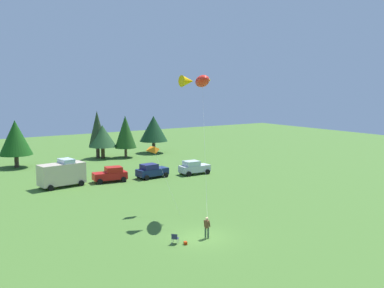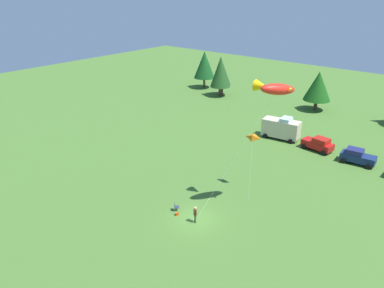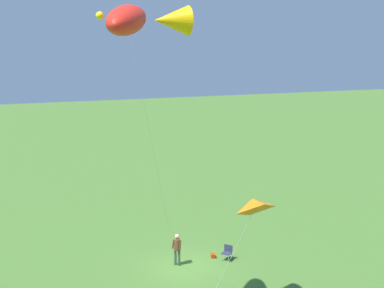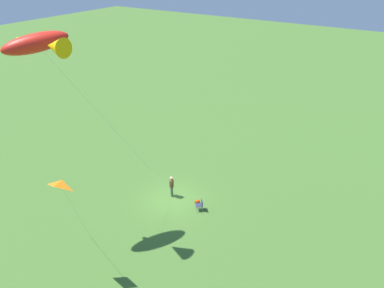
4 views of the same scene
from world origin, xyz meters
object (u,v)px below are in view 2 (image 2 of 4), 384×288
at_px(person_kite_flyer, 195,213).
at_px(car_red_sedan, 318,144).
at_px(folding_chair, 176,206).
at_px(kite_large_fish, 274,88).
at_px(car_navy_hatch, 357,156).
at_px(van_camper_beige, 281,128).
at_px(backpack_on_grass, 177,214).
at_px(kite_delta_orange, 252,137).

height_order(person_kite_flyer, car_red_sedan, car_red_sedan).
bearing_deg(folding_chair, person_kite_flyer, -47.66).
relative_size(folding_chair, kite_large_fish, 0.06).
bearing_deg(car_navy_hatch, van_camper_beige, -11.91).
xyz_separation_m(folding_chair, van_camper_beige, (-1.00, 24.38, 1.16)).
xyz_separation_m(person_kite_flyer, backpack_on_grass, (-2.19, -0.24, -0.91)).
xyz_separation_m(van_camper_beige, car_navy_hatch, (11.49, -1.40, -0.69)).
bearing_deg(folding_chair, kite_delta_orange, 29.02).
height_order(kite_large_fish, kite_delta_orange, kite_large_fish).
bearing_deg(folding_chair, car_navy_hatch, 24.24).
bearing_deg(car_red_sedan, car_navy_hatch, 0.19).
xyz_separation_m(car_navy_hatch, kite_large_fish, (-3.99, -16.72, 11.59)).
relative_size(person_kite_flyer, kite_delta_orange, 0.27).
height_order(person_kite_flyer, car_navy_hatch, car_navy_hatch).
bearing_deg(kite_large_fish, van_camper_beige, 112.50).
bearing_deg(van_camper_beige, kite_large_fish, -74.82).
bearing_deg(kite_delta_orange, folding_chair, -109.78).
height_order(van_camper_beige, car_red_sedan, van_camper_beige).
bearing_deg(person_kite_flyer, kite_delta_orange, 38.51).
xyz_separation_m(person_kite_flyer, kite_delta_orange, (0.37, 9.14, 5.10)).
relative_size(person_kite_flyer, car_navy_hatch, 0.40).
relative_size(backpack_on_grass, car_red_sedan, 0.07).
distance_m(person_kite_flyer, van_camper_beige, 24.99).
bearing_deg(car_navy_hatch, kite_delta_orange, 57.69).
bearing_deg(car_red_sedan, van_camper_beige, -178.13).
height_order(person_kite_flyer, kite_large_fish, kite_large_fish).
bearing_deg(backpack_on_grass, car_red_sedan, 79.71).
bearing_deg(van_camper_beige, person_kite_flyer, -88.57).
distance_m(person_kite_flyer, folding_chair, 2.87).
bearing_deg(car_navy_hatch, car_red_sedan, -12.79).
bearing_deg(car_navy_hatch, kite_large_fish, 71.64).
height_order(backpack_on_grass, kite_large_fish, kite_large_fish).
height_order(person_kite_flyer, folding_chair, person_kite_flyer).
bearing_deg(van_camper_beige, folding_chair, -94.98).
xyz_separation_m(folding_chair, car_navy_hatch, (10.50, 22.98, 0.46)).
distance_m(folding_chair, van_camper_beige, 24.43).
height_order(car_navy_hatch, kite_large_fish, kite_large_fish).
relative_size(van_camper_beige, kite_delta_orange, 0.86).
xyz_separation_m(person_kite_flyer, kite_large_fish, (3.71, 6.57, 11.52)).
distance_m(person_kite_flyer, backpack_on_grass, 2.39).
bearing_deg(car_red_sedan, folding_chair, -93.91).
xyz_separation_m(person_kite_flyer, folding_chair, (-2.80, 0.32, -0.53)).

